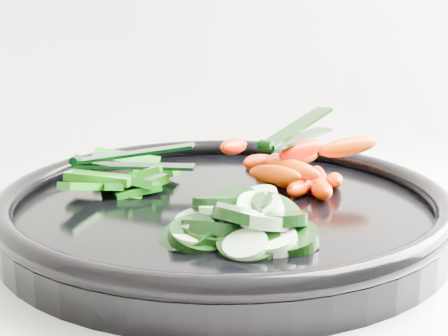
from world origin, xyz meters
TOP-DOWN VIEW (x-y plane):
  - veggie_tray at (0.53, 1.65)m, footprint 0.39×0.39m
  - cucumber_pile at (0.49, 1.58)m, footprint 0.12×0.13m
  - carrot_pile at (0.61, 1.66)m, footprint 0.14×0.16m
  - pepper_pile at (0.48, 1.73)m, footprint 0.13×0.11m
  - tong_carrot at (0.61, 1.66)m, footprint 0.11×0.06m
  - tong_pepper at (0.48, 1.73)m, footprint 0.10×0.08m

SIDE VIEW (x-z plane):
  - veggie_tray at x=0.53m, z-range 0.93..0.97m
  - pepper_pile at x=0.48m, z-range 0.95..0.98m
  - cucumber_pile at x=0.49m, z-range 0.94..0.98m
  - carrot_pile at x=0.61m, z-range 0.95..1.00m
  - tong_pepper at x=0.48m, z-range 0.97..0.99m
  - tong_carrot at x=0.61m, z-range 0.99..1.02m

